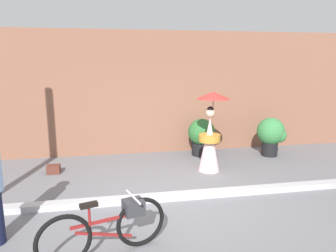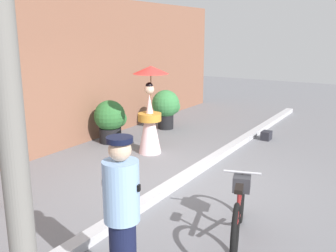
# 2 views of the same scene
# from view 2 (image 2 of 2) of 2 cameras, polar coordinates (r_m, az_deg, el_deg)

# --- Properties ---
(ground_plane) EXTENTS (30.00, 30.00, 0.00)m
(ground_plane) POSITION_cam_2_polar(r_m,az_deg,el_deg) (6.59, 2.01, -8.41)
(ground_plane) COLOR slate
(building_wall) EXTENTS (14.00, 0.40, 3.29)m
(building_wall) POSITION_cam_2_polar(r_m,az_deg,el_deg) (8.31, -18.30, 7.27)
(building_wall) COLOR brown
(building_wall) RESTS_ON ground_plane
(sidewalk_curb) EXTENTS (14.00, 0.20, 0.12)m
(sidewalk_curb) POSITION_cam_2_polar(r_m,az_deg,el_deg) (6.57, 2.02, -7.93)
(sidewalk_curb) COLOR #B2B2B7
(sidewalk_curb) RESTS_ON ground_plane
(bicycle_near_officer) EXTENTS (1.66, 0.64, 0.78)m
(bicycle_near_officer) POSITION_cam_2_polar(r_m,az_deg,el_deg) (4.85, 10.59, -11.96)
(bicycle_near_officer) COLOR black
(bicycle_near_officer) RESTS_ON ground_plane
(person_officer) EXTENTS (0.34, 0.38, 1.59)m
(person_officer) POSITION_cam_2_polar(r_m,az_deg,el_deg) (3.67, -6.91, -12.94)
(person_officer) COLOR #141938
(person_officer) RESTS_ON ground_plane
(person_with_parasol) EXTENTS (0.74, 0.74, 1.83)m
(person_with_parasol) POSITION_cam_2_polar(r_m,az_deg,el_deg) (7.94, -2.72, 2.17)
(person_with_parasol) COLOR silver
(person_with_parasol) RESTS_ON ground_plane
(potted_plant_by_door) EXTENTS (0.74, 0.72, 0.99)m
(potted_plant_by_door) POSITION_cam_2_polar(r_m,az_deg,el_deg) (8.90, -8.55, 0.97)
(potted_plant_by_door) COLOR black
(potted_plant_by_door) RESTS_ON ground_plane
(potted_plant_small) EXTENTS (0.74, 0.73, 1.03)m
(potted_plant_small) POSITION_cam_2_polar(r_m,az_deg,el_deg) (10.07, -0.22, 2.95)
(potted_plant_small) COLOR black
(potted_plant_small) RESTS_ON ground_plane
(backpack_on_pavement) EXTENTS (0.28, 0.21, 0.21)m
(backpack_on_pavement) POSITION_cam_2_polar(r_m,az_deg,el_deg) (9.39, 14.52, -1.36)
(backpack_on_pavement) COLOR #26262D
(backpack_on_pavement) RESTS_ON ground_plane
(utility_pole) EXTENTS (0.18, 0.18, 4.80)m
(utility_pole) POSITION_cam_2_polar(r_m,az_deg,el_deg) (2.55, -23.45, 10.70)
(utility_pole) COLOR slate
(utility_pole) RESTS_ON ground_plane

